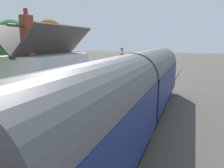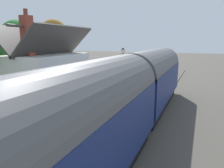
% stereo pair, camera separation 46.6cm
% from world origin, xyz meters
% --- Properties ---
extents(ground_plane, '(160.00, 160.00, 0.00)m').
position_xyz_m(ground_plane, '(0.00, 0.00, 0.00)').
color(ground_plane, '#4C473F').
extents(platform, '(32.00, 5.99, 0.94)m').
position_xyz_m(platform, '(0.00, 4.00, 0.47)').
color(platform, gray).
rests_on(platform, ground).
extents(platform_edge_coping, '(32.00, 0.36, 0.02)m').
position_xyz_m(platform_edge_coping, '(0.00, 1.18, 0.95)').
color(platform_edge_coping, beige).
rests_on(platform_edge_coping, platform).
extents(rail_near, '(52.00, 0.08, 0.14)m').
position_xyz_m(rail_near, '(0.00, -1.62, 0.07)').
color(rail_near, gray).
rests_on(rail_near, ground).
extents(rail_far, '(52.00, 0.08, 0.14)m').
position_xyz_m(rail_far, '(0.00, -0.18, 0.07)').
color(rail_far, gray).
rests_on(rail_far, ground).
extents(train, '(30.56, 2.73, 4.32)m').
position_xyz_m(train, '(-7.11, -0.90, 2.22)').
color(train, black).
rests_on(train, ground).
extents(station_building, '(5.92, 3.72, 5.82)m').
position_xyz_m(station_building, '(-1.49, 5.32, 2.67)').
color(station_building, white).
rests_on(station_building, platform).
extents(bench_platform_end, '(1.41, 0.47, 0.88)m').
position_xyz_m(bench_platform_end, '(10.09, 3.47, 1.42)').
color(bench_platform_end, '#26727F').
rests_on(bench_platform_end, platform).
extents(bench_near_building, '(1.41, 0.47, 0.88)m').
position_xyz_m(bench_near_building, '(7.86, 3.72, 1.42)').
color(bench_near_building, '#26727F').
rests_on(bench_near_building, platform).
extents(planter_by_door, '(0.42, 0.42, 0.73)m').
position_xyz_m(planter_by_door, '(8.45, 4.25, 1.32)').
color(planter_by_door, gray).
rests_on(planter_by_door, platform).
extents(planter_edge_near, '(1.09, 0.32, 0.55)m').
position_xyz_m(planter_edge_near, '(6.10, 5.56, 1.20)').
color(planter_edge_near, gray).
rests_on(planter_edge_near, platform).
extents(planter_corner_building, '(0.87, 0.32, 0.58)m').
position_xyz_m(planter_corner_building, '(11.17, 4.25, 1.22)').
color(planter_corner_building, black).
rests_on(planter_corner_building, platform).
extents(lamp_post_platform, '(0.32, 0.50, 3.45)m').
position_xyz_m(lamp_post_platform, '(4.05, 1.92, 3.37)').
color(lamp_post_platform, black).
rests_on(lamp_post_platform, platform).
extents(station_sign_board, '(0.96, 0.06, 1.57)m').
position_xyz_m(station_sign_board, '(-6.83, 1.85, 2.13)').
color(station_sign_board, black).
rests_on(station_sign_board, platform).
extents(tree_behind_building, '(3.81, 4.00, 7.93)m').
position_xyz_m(tree_behind_building, '(12.14, 15.31, 5.78)').
color(tree_behind_building, '#4C3828').
rests_on(tree_behind_building, ground).
extents(tree_far_left, '(4.08, 4.20, 7.20)m').
position_xyz_m(tree_far_left, '(4.83, 14.55, 4.57)').
color(tree_far_left, '#4C3828').
rests_on(tree_far_left, ground).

